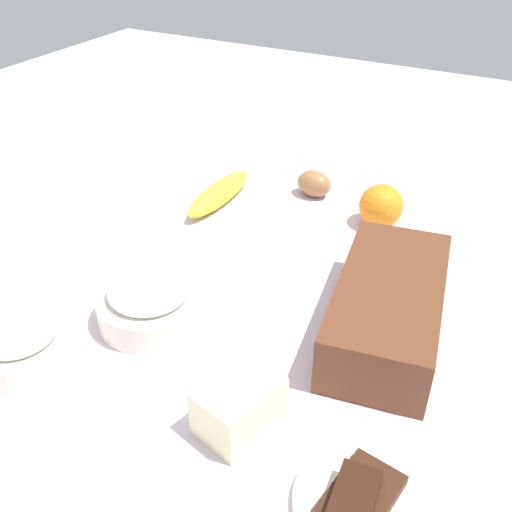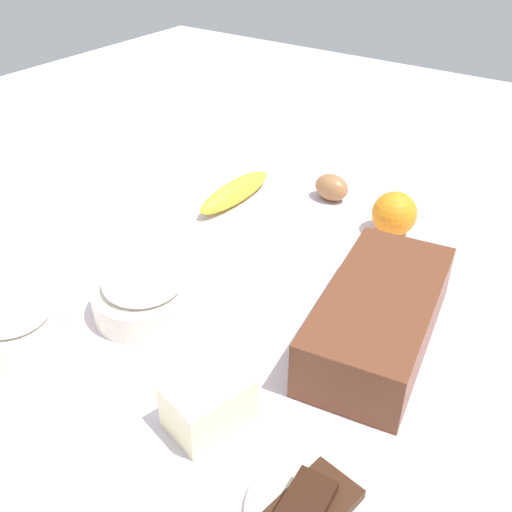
{
  "view_description": "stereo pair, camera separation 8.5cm",
  "coord_description": "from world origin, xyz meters",
  "px_view_note": "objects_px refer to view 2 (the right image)",
  "views": [
    {
      "loc": [
        0.62,
        0.33,
        0.52
      ],
      "look_at": [
        0.0,
        0.0,
        0.04
      ],
      "focal_mm": 40.75,
      "sensor_mm": 36.0,
      "label": 1
    },
    {
      "loc": [
        0.58,
        0.41,
        0.52
      ],
      "look_at": [
        0.0,
        0.0,
        0.04
      ],
      "focal_mm": 40.75,
      "sensor_mm": 36.0,
      "label": 2
    }
  ],
  "objects_px": {
    "loaf_pan": "(379,316)",
    "orange_fruit": "(394,214)",
    "flour_bowl": "(15,323)",
    "banana": "(235,192)",
    "sugar_bowl": "(144,293)",
    "egg_near_butter": "(332,187)",
    "butter_block": "(209,403)",
    "chocolate_plate": "(312,510)"
  },
  "relations": [
    {
      "from": "flour_bowl",
      "to": "chocolate_plate",
      "type": "bearing_deg",
      "value": 90.67
    },
    {
      "from": "sugar_bowl",
      "to": "orange_fruit",
      "type": "bearing_deg",
      "value": 153.68
    },
    {
      "from": "sugar_bowl",
      "to": "butter_block",
      "type": "xyz_separation_m",
      "value": [
        0.1,
        0.19,
        -0.0
      ]
    },
    {
      "from": "chocolate_plate",
      "to": "egg_near_butter",
      "type": "bearing_deg",
      "value": -152.71
    },
    {
      "from": "flour_bowl",
      "to": "sugar_bowl",
      "type": "distance_m",
      "value": 0.17
    },
    {
      "from": "sugar_bowl",
      "to": "orange_fruit",
      "type": "relative_size",
      "value": 1.92
    },
    {
      "from": "sugar_bowl",
      "to": "egg_near_butter",
      "type": "distance_m",
      "value": 0.44
    },
    {
      "from": "loaf_pan",
      "to": "chocolate_plate",
      "type": "bearing_deg",
      "value": 3.34
    },
    {
      "from": "loaf_pan",
      "to": "sugar_bowl",
      "type": "height_order",
      "value": "loaf_pan"
    },
    {
      "from": "loaf_pan",
      "to": "egg_near_butter",
      "type": "height_order",
      "value": "loaf_pan"
    },
    {
      "from": "flour_bowl",
      "to": "chocolate_plate",
      "type": "relative_size",
      "value": 0.99
    },
    {
      "from": "loaf_pan",
      "to": "flour_bowl",
      "type": "relative_size",
      "value": 2.32
    },
    {
      "from": "loaf_pan",
      "to": "orange_fruit",
      "type": "bearing_deg",
      "value": -169.49
    },
    {
      "from": "loaf_pan",
      "to": "egg_near_butter",
      "type": "bearing_deg",
      "value": -151.68
    },
    {
      "from": "sugar_bowl",
      "to": "banana",
      "type": "distance_m",
      "value": 0.34
    },
    {
      "from": "flour_bowl",
      "to": "banana",
      "type": "relative_size",
      "value": 0.67
    },
    {
      "from": "flour_bowl",
      "to": "egg_near_butter",
      "type": "xyz_separation_m",
      "value": [
        -0.58,
        0.14,
        -0.01
      ]
    },
    {
      "from": "butter_block",
      "to": "egg_near_butter",
      "type": "height_order",
      "value": "butter_block"
    },
    {
      "from": "loaf_pan",
      "to": "banana",
      "type": "bearing_deg",
      "value": -127.04
    },
    {
      "from": "loaf_pan",
      "to": "sugar_bowl",
      "type": "distance_m",
      "value": 0.31
    },
    {
      "from": "banana",
      "to": "egg_near_butter",
      "type": "height_order",
      "value": "egg_near_butter"
    },
    {
      "from": "orange_fruit",
      "to": "butter_block",
      "type": "height_order",
      "value": "orange_fruit"
    },
    {
      "from": "chocolate_plate",
      "to": "orange_fruit",
      "type": "bearing_deg",
      "value": -163.86
    },
    {
      "from": "loaf_pan",
      "to": "banana",
      "type": "distance_m",
      "value": 0.43
    },
    {
      "from": "loaf_pan",
      "to": "butter_block",
      "type": "relative_size",
      "value": 3.3
    },
    {
      "from": "sugar_bowl",
      "to": "egg_near_butter",
      "type": "relative_size",
      "value": 2.16
    },
    {
      "from": "flour_bowl",
      "to": "sugar_bowl",
      "type": "relative_size",
      "value": 0.9
    },
    {
      "from": "sugar_bowl",
      "to": "chocolate_plate",
      "type": "xyz_separation_m",
      "value": [
        0.13,
        0.35,
        -0.02
      ]
    },
    {
      "from": "loaf_pan",
      "to": "flour_bowl",
      "type": "height_order",
      "value": "loaf_pan"
    },
    {
      "from": "egg_near_butter",
      "to": "chocolate_plate",
      "type": "relative_size",
      "value": 0.51
    },
    {
      "from": "orange_fruit",
      "to": "loaf_pan",
      "type": "bearing_deg",
      "value": 19.67
    },
    {
      "from": "banana",
      "to": "egg_near_butter",
      "type": "relative_size",
      "value": 2.87
    },
    {
      "from": "banana",
      "to": "egg_near_butter",
      "type": "bearing_deg",
      "value": 127.97
    },
    {
      "from": "flour_bowl",
      "to": "banana",
      "type": "xyz_separation_m",
      "value": [
        -0.47,
        0.0,
        -0.01
      ]
    },
    {
      "from": "chocolate_plate",
      "to": "butter_block",
      "type": "bearing_deg",
      "value": -102.68
    },
    {
      "from": "banana",
      "to": "egg_near_butter",
      "type": "xyz_separation_m",
      "value": [
        -0.11,
        0.14,
        0.0
      ]
    },
    {
      "from": "orange_fruit",
      "to": "chocolate_plate",
      "type": "height_order",
      "value": "orange_fruit"
    },
    {
      "from": "flour_bowl",
      "to": "sugar_bowl",
      "type": "height_order",
      "value": "sugar_bowl"
    },
    {
      "from": "sugar_bowl",
      "to": "butter_block",
      "type": "distance_m",
      "value": 0.22
    },
    {
      "from": "orange_fruit",
      "to": "flour_bowl",
      "type": "bearing_deg",
      "value": -28.38
    },
    {
      "from": "flour_bowl",
      "to": "butter_block",
      "type": "height_order",
      "value": "flour_bowl"
    },
    {
      "from": "flour_bowl",
      "to": "orange_fruit",
      "type": "xyz_separation_m",
      "value": [
        -0.53,
        0.29,
        0.01
      ]
    }
  ]
}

